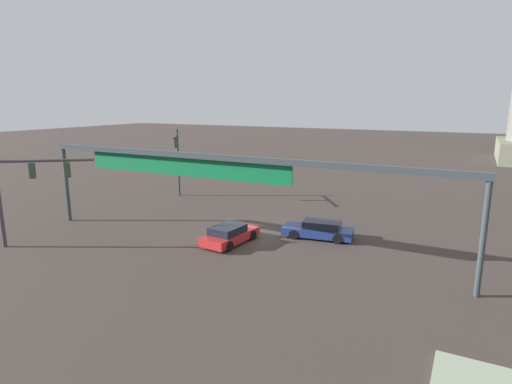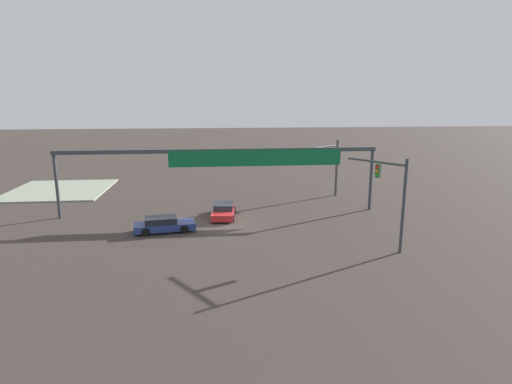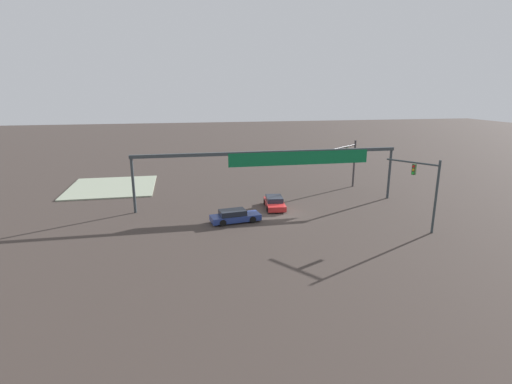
% 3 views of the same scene
% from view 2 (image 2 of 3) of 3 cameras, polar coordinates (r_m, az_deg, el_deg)
% --- Properties ---
extents(ground_plane, '(231.74, 231.74, 0.00)m').
position_cam_2_polar(ground_plane, '(35.22, -4.81, -4.34)').
color(ground_plane, '#3D332E').
extents(sidewalk_corner, '(10.54, 11.24, 0.15)m').
position_cam_2_polar(sidewalk_corner, '(52.49, -25.20, 0.24)').
color(sidewalk_corner, '#95A087').
rests_on(sidewalk_corner, ground).
extents(traffic_signal_near_corner, '(4.77, 3.70, 5.98)m').
position_cam_2_polar(traffic_signal_near_corner, '(44.08, 9.82, 4.40)').
color(traffic_signal_near_corner, '#3F3B3F').
rests_on(traffic_signal_near_corner, ground).
extents(traffic_signal_opposite_side, '(2.82, 3.99, 6.45)m').
position_cam_2_polar(traffic_signal_opposite_side, '(29.73, 18.04, 0.39)').
color(traffic_signal_opposite_side, '#313B3F').
rests_on(traffic_signal_opposite_side, ground).
extents(overhead_sign_gantry, '(28.46, 0.43, 5.92)m').
position_cam_2_polar(overhead_sign_gantry, '(37.21, -3.60, 4.70)').
color(overhead_sign_gantry, '#343D42').
rests_on(overhead_sign_gantry, ground).
extents(sedan_car_approaching, '(4.88, 2.37, 1.21)m').
position_cam_2_polar(sedan_car_approaching, '(33.71, -12.47, -4.36)').
color(sedan_car_approaching, navy).
rests_on(sedan_car_approaching, ground).
extents(sedan_car_waiting_far, '(2.28, 4.37, 1.21)m').
position_cam_2_polar(sedan_car_waiting_far, '(37.02, -4.44, -2.56)').
color(sedan_car_waiting_far, red).
rests_on(sedan_car_waiting_far, ground).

